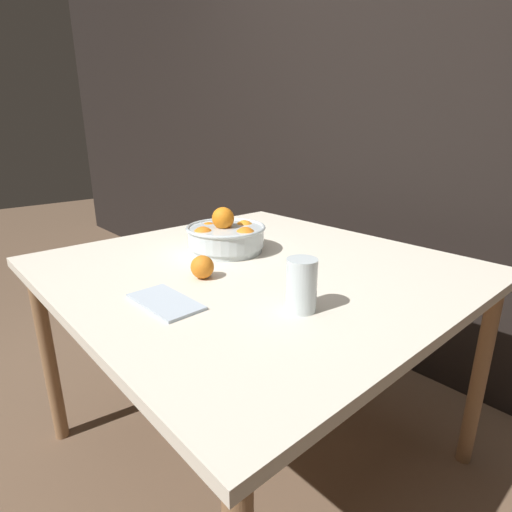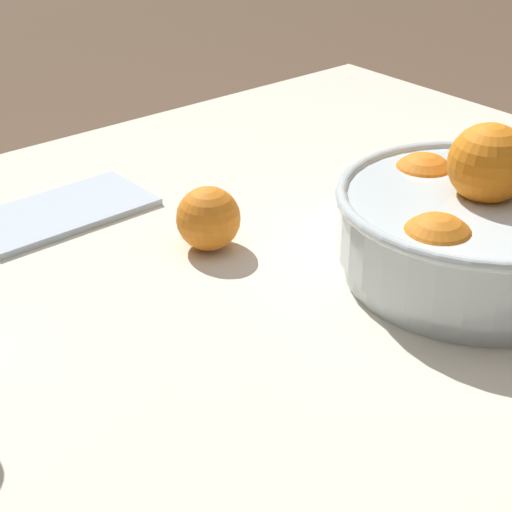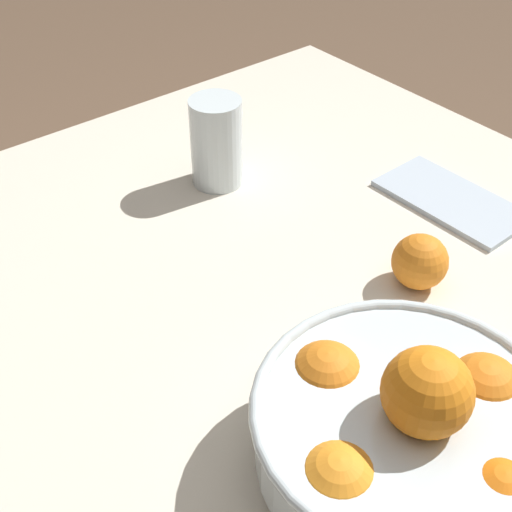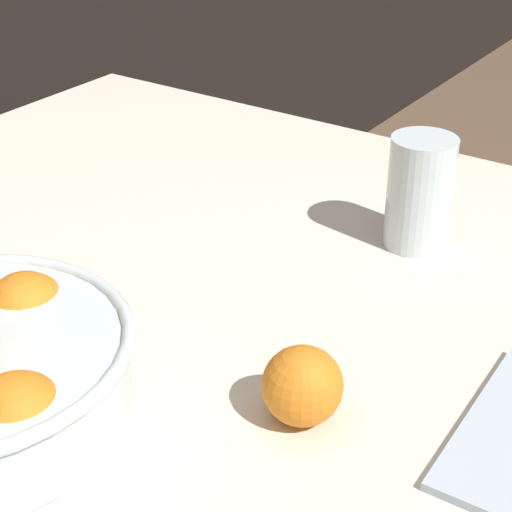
{
  "view_description": "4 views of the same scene",
  "coord_description": "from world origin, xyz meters",
  "px_view_note": "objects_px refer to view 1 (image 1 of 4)",
  "views": [
    {
      "loc": [
        0.92,
        -0.82,
        1.17
      ],
      "look_at": [
        0.11,
        -0.09,
        0.82
      ],
      "focal_mm": 28.0,
      "sensor_mm": 36.0,
      "label": 1
    },
    {
      "loc": [
        0.47,
        0.46,
        1.18
      ],
      "look_at": [
        0.04,
        -0.06,
        0.81
      ],
      "focal_mm": 60.0,
      "sensor_mm": 36.0,
      "label": 2
    },
    {
      "loc": [
        -0.4,
        0.37,
        1.33
      ],
      "look_at": [
        0.11,
        -0.04,
        0.79
      ],
      "focal_mm": 50.0,
      "sensor_mm": 36.0,
      "label": 3
    },
    {
      "loc": [
        -0.5,
        -0.49,
        1.22
      ],
      "look_at": [
        0.12,
        -0.07,
        0.8
      ],
      "focal_mm": 60.0,
      "sensor_mm": 36.0,
      "label": 4
    }
  ],
  "objects_px": {
    "fruit_bowl": "(226,236)",
    "juice_glass": "(301,288)",
    "orange_loose_front": "(212,228)",
    "orange_loose_near_bowl": "(202,267)"
  },
  "relations": [
    {
      "from": "orange_loose_front",
      "to": "orange_loose_near_bowl",
      "type": "bearing_deg",
      "value": -39.19
    },
    {
      "from": "fruit_bowl",
      "to": "juice_glass",
      "type": "distance_m",
      "value": 0.53
    },
    {
      "from": "juice_glass",
      "to": "orange_loose_near_bowl",
      "type": "xyz_separation_m",
      "value": [
        -0.34,
        -0.05,
        -0.02
      ]
    },
    {
      "from": "juice_glass",
      "to": "orange_loose_near_bowl",
      "type": "distance_m",
      "value": 0.34
    },
    {
      "from": "fruit_bowl",
      "to": "juice_glass",
      "type": "bearing_deg",
      "value": -17.99
    },
    {
      "from": "fruit_bowl",
      "to": "orange_loose_front",
      "type": "relative_size",
      "value": 3.76
    },
    {
      "from": "fruit_bowl",
      "to": "orange_loose_front",
      "type": "xyz_separation_m",
      "value": [
        -0.19,
        0.07,
        -0.02
      ]
    },
    {
      "from": "juice_glass",
      "to": "orange_loose_front",
      "type": "xyz_separation_m",
      "value": [
        -0.69,
        0.23,
        -0.02
      ]
    },
    {
      "from": "juice_glass",
      "to": "orange_loose_near_bowl",
      "type": "relative_size",
      "value": 1.9
    },
    {
      "from": "fruit_bowl",
      "to": "orange_loose_near_bowl",
      "type": "relative_size",
      "value": 4.09
    }
  ]
}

